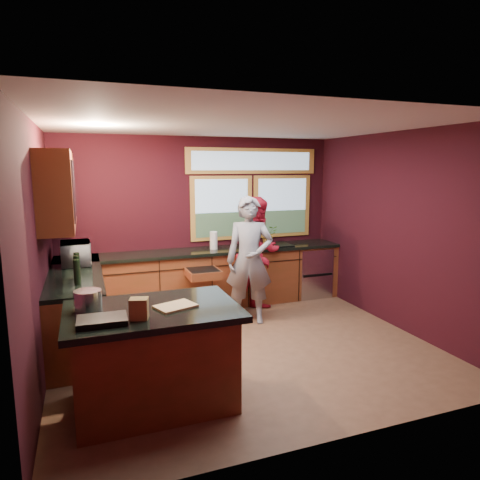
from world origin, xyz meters
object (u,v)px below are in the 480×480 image
island (154,356)px  person_grey (249,260)px  cutting_board (175,306)px  person_red (258,255)px  stock_pot (88,300)px

island → person_grey: size_ratio=0.85×
person_grey → cutting_board: bearing=-107.1°
person_red → stock_pot: 3.18m
island → cutting_board: (0.20, -0.05, 0.48)m
island → stock_pot: bearing=164.7°
cutting_board → island: bearing=166.0°
person_grey → cutting_board: person_grey is taller
island → person_red: size_ratio=0.87×
island → person_grey: (1.64, 1.75, 0.43)m
person_grey → stock_pot: size_ratio=7.58×
person_grey → person_red: (0.29, 0.38, -0.02)m
person_red → stock_pot: size_ratio=7.42×
cutting_board → person_red: bearing=51.7°
person_red → cutting_board: size_ratio=5.09×
person_grey → person_red: 0.48m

